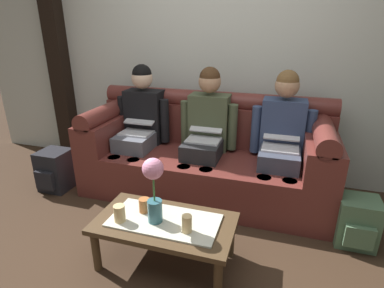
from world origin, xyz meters
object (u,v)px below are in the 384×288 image
person_right (282,136)px  flower_vase (154,185)px  cup_near_right (187,224)px  backpack_right (357,222)px  coffee_table (165,226)px  backpack_left (55,170)px  person_middle (206,128)px  person_left (140,122)px  cup_near_left (144,205)px  cup_far_center (120,213)px  couch (206,156)px

person_right → flower_vase: bearing=-123.7°
cup_near_right → backpack_right: bearing=32.0°
coffee_table → cup_near_right: size_ratio=8.24×
person_right → backpack_left: 2.24m
person_middle → person_right: bearing=0.0°
person_left → coffee_table: 1.33m
person_left → person_right: same height
cup_near_left → backpack_left: bearing=154.8°
coffee_table → flower_vase: flower_vase is taller
cup_far_center → backpack_right: size_ratio=0.31×
coffee_table → couch: bearing=90.0°
couch → coffee_table: bearing=-90.0°
person_left → coffee_table: (0.69, -1.08, -0.36)m
person_right → backpack_right: (0.61, -0.46, -0.47)m
person_middle → flower_vase: bearing=-92.6°
person_left → backpack_right: size_ratio=3.25×
person_left → coffee_table: person_left is taller
couch → backpack_left: 1.53m
person_right → cup_near_left: size_ratio=12.19×
person_right → cup_near_right: size_ratio=10.69×
cup_far_center → backpack_left: 1.42m
cup_near_right → backpack_right: (1.12, 0.70, -0.22)m
flower_vase → cup_near_right: size_ratio=3.97×
person_right → coffee_table: 1.33m
backpack_right → flower_vase: bearing=-154.1°
couch → person_left: (-0.69, -0.00, 0.29)m
flower_vase → cup_near_left: flower_vase is taller
cup_near_right → flower_vase: bearing=169.8°
person_right → backpack_left: size_ratio=2.99×
person_left → backpack_left: (-0.77, -0.43, -0.46)m
person_right → cup_near_left: (-0.86, -1.03, -0.26)m
person_middle → cup_near_right: size_ratio=10.69×
person_right → cup_near_right: (-0.51, -1.16, -0.25)m
person_left → person_right: size_ratio=1.00×
cup_near_left → backpack_right: cup_near_left is taller
cup_near_left → cup_near_right: size_ratio=0.88×
couch → coffee_table: 1.09m
flower_vase → person_middle: bearing=87.4°
couch → backpack_right: couch is taller
person_right → couch: bearing=179.7°
couch → backpack_left: bearing=-163.6°
coffee_table → person_right: bearing=57.5°
cup_near_right → couch: bearing=99.0°
backpack_left → backpack_right: bearing=-0.6°
person_middle → coffee_table: 1.14m
cup_near_left → cup_near_right: 0.37m
coffee_table → backpack_left: backpack_left is taller
person_left → cup_far_center: person_left is taller
couch → cup_far_center: (-0.28, -1.19, 0.04)m
cup_far_center → backpack_left: cup_far_center is taller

